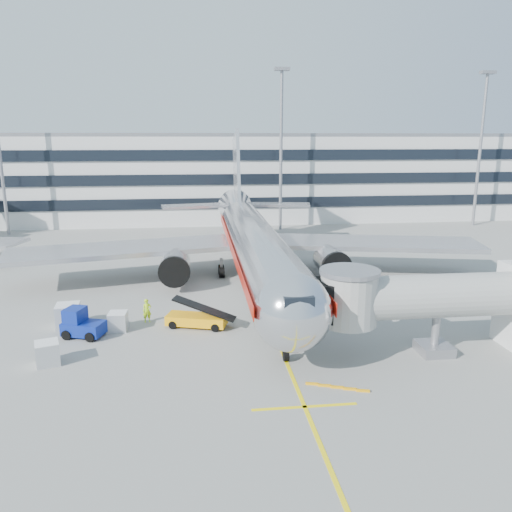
{
  "coord_description": "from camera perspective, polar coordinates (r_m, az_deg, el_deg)",
  "views": [
    {
      "loc": [
        -5.7,
        -38.69,
        14.58
      ],
      "look_at": [
        -0.34,
        6.11,
        4.0
      ],
      "focal_mm": 35.0,
      "sensor_mm": 36.0,
      "label": 1
    }
  ],
  "objects": [
    {
      "name": "cargo_container_front",
      "position": [
        36.32,
        -22.74,
        -10.21
      ],
      "size": [
        1.85,
        1.85,
        1.56
      ],
      "color": "silver",
      "rests_on": "ground"
    },
    {
      "name": "light_mast_centre",
      "position": [
        81.84,
        2.89,
        13.39
      ],
      "size": [
        2.4,
        1.2,
        25.45
      ],
      "color": "gray",
      "rests_on": "ground"
    },
    {
      "name": "cargo_container_left",
      "position": [
        42.51,
        -20.67,
        -6.39
      ],
      "size": [
        1.95,
        1.95,
        1.89
      ],
      "color": "silver",
      "rests_on": "ground"
    },
    {
      "name": "baggage_tug",
      "position": [
        40.18,
        -19.37,
        -7.38
      ],
      "size": [
        3.38,
        2.67,
        2.24
      ],
      "color": "navy",
      "rests_on": "ground"
    },
    {
      "name": "main_jet",
      "position": [
        51.77,
        -0.37,
        1.67
      ],
      "size": [
        50.95,
        48.7,
        16.06
      ],
      "color": "silver",
      "rests_on": "ground"
    },
    {
      "name": "cargo_container_right",
      "position": [
        40.66,
        -15.48,
        -7.2
      ],
      "size": [
        1.44,
        1.44,
        1.47
      ],
      "color": "silver",
      "rests_on": "ground"
    },
    {
      "name": "ground",
      "position": [
        41.73,
        1.47,
        -7.26
      ],
      "size": [
        180.0,
        180.0,
        0.0
      ],
      "primitive_type": "plane",
      "color": "gray",
      "rests_on": "ground"
    },
    {
      "name": "terminal",
      "position": [
        97.04,
        -3.48,
        9.16
      ],
      "size": [
        150.0,
        24.25,
        15.6
      ],
      "color": "silver",
      "rests_on": "ground"
    },
    {
      "name": "stop_bar",
      "position": [
        29.23,
        5.59,
        -16.78
      ],
      "size": [
        6.0,
        0.25,
        0.01
      ],
      "primitive_type": "cube",
      "color": "yellow",
      "rests_on": "ground"
    },
    {
      "name": "lead_in_line",
      "position": [
        51.14,
        -0.14,
        -3.36
      ],
      "size": [
        0.25,
        70.0,
        0.01
      ],
      "primitive_type": "cube",
      "color": "yellow",
      "rests_on": "ground"
    },
    {
      "name": "jet_bridge",
      "position": [
        37.09,
        22.42,
        -4.61
      ],
      "size": [
        17.8,
        4.5,
        7.0
      ],
      "color": "silver",
      "rests_on": "ground"
    },
    {
      "name": "ramp_worker",
      "position": [
        41.8,
        -12.34,
        -6.12
      ],
      "size": [
        0.81,
        0.64,
        1.94
      ],
      "primitive_type": "imported",
      "rotation": [
        0.0,
        0.0,
        0.27
      ],
      "color": "#B2E618",
      "rests_on": "ground"
    },
    {
      "name": "belt_loader",
      "position": [
        40.22,
        -6.8,
        -7.12
      ],
      "size": [
        5.11,
        3.04,
        2.39
      ],
      "color": "#FFA80A",
      "rests_on": "ground"
    },
    {
      "name": "light_mast_east",
      "position": [
        93.73,
        24.36,
        12.24
      ],
      "size": [
        2.4,
        1.2,
        25.45
      ],
      "color": "gray",
      "rests_on": "ground"
    }
  ]
}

